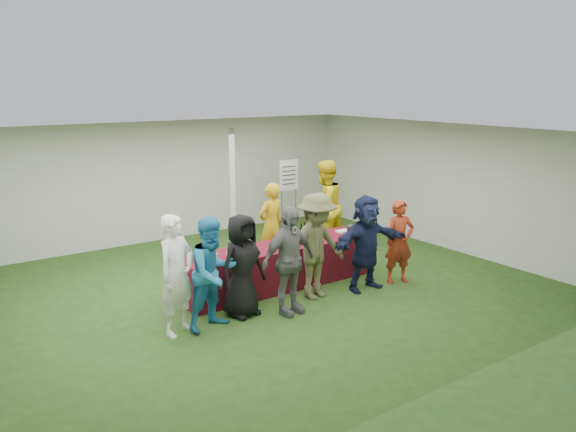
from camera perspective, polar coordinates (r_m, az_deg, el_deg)
ground at (r=9.74m, az=-4.51°, el=-7.78°), size 60.00×60.00×0.00m
tent at (r=10.60m, az=-5.60°, el=1.56°), size 10.00×10.00×10.00m
serving_table at (r=9.89m, az=-0.95°, el=-5.09°), size 3.60×0.80×0.75m
wine_bottles at (r=10.24m, az=1.78°, el=-1.55°), size 0.88×0.17×0.32m
wine_glasses at (r=9.07m, az=-4.85°, el=-3.64°), size 1.10×0.12×0.16m
water_bottle at (r=9.89m, az=-0.54°, el=-2.19°), size 0.07×0.07×0.23m
bar_towel at (r=10.70m, az=5.62°, el=-1.56°), size 0.25×0.18×0.03m
dump_bucket at (r=10.49m, az=6.64°, el=-1.46°), size 0.26×0.26×0.18m
wine_list_sign at (r=12.93m, az=0.08°, el=3.59°), size 0.50×0.03×1.80m
staff_pourer at (r=10.86m, az=-1.73°, el=-0.94°), size 0.66×0.49×1.65m
staff_back at (r=11.90m, az=3.73°, el=1.03°), size 1.07×0.91×1.94m
customer_0 at (r=8.08m, az=-11.23°, el=-5.90°), size 0.75×0.64×1.75m
customer_1 at (r=8.19m, az=-7.61°, el=-5.78°), size 0.92×0.79×1.67m
customer_2 at (r=8.59m, az=-4.68°, el=-5.03°), size 0.86×0.65×1.60m
customer_3 at (r=8.62m, az=0.07°, el=-4.57°), size 1.04×0.52×1.70m
customer_4 at (r=9.24m, az=2.91°, el=-3.09°), size 1.20×0.76×1.78m
customer_5 at (r=9.72m, az=7.93°, el=-2.71°), size 1.55×0.51×1.67m
customer_6 at (r=10.19m, az=11.24°, el=-2.57°), size 0.63×0.51×1.51m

